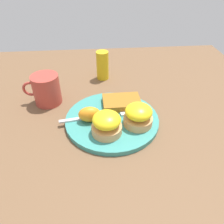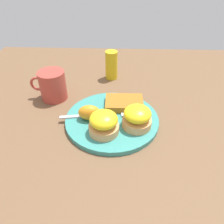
% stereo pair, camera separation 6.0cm
% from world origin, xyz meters
% --- Properties ---
extents(ground_plane, '(1.10, 1.10, 0.00)m').
position_xyz_m(ground_plane, '(0.00, 0.00, 0.00)').
color(ground_plane, brown).
extents(plate, '(0.26, 0.26, 0.01)m').
position_xyz_m(plate, '(0.00, 0.00, 0.01)').
color(plate, teal).
rests_on(plate, ground_plane).
extents(sandwich_benedict_left, '(0.08, 0.08, 0.06)m').
position_xyz_m(sandwich_benedict_left, '(0.02, 0.06, 0.04)').
color(sandwich_benedict_left, tan).
rests_on(sandwich_benedict_left, plate).
extents(sandwich_benedict_right, '(0.08, 0.08, 0.06)m').
position_xyz_m(sandwich_benedict_right, '(-0.07, 0.03, 0.04)').
color(sandwich_benedict_right, tan).
rests_on(sandwich_benedict_right, plate).
extents(hashbrown_patty, '(0.11, 0.08, 0.02)m').
position_xyz_m(hashbrown_patty, '(-0.03, -0.06, 0.02)').
color(hashbrown_patty, '#9B621E').
rests_on(hashbrown_patty, plate).
extents(orange_wedge, '(0.06, 0.04, 0.04)m').
position_xyz_m(orange_wedge, '(0.06, 0.01, 0.04)').
color(orange_wedge, orange).
rests_on(orange_wedge, plate).
extents(fork, '(0.22, 0.05, 0.00)m').
position_xyz_m(fork, '(0.02, -0.01, 0.02)').
color(fork, silver).
rests_on(fork, plate).
extents(cup, '(0.11, 0.08, 0.09)m').
position_xyz_m(cup, '(0.19, -0.11, 0.05)').
color(cup, '#B23D33').
rests_on(cup, ground_plane).
extents(condiment_bottle, '(0.04, 0.04, 0.10)m').
position_xyz_m(condiment_bottle, '(0.01, -0.26, 0.05)').
color(condiment_bottle, gold).
rests_on(condiment_bottle, ground_plane).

